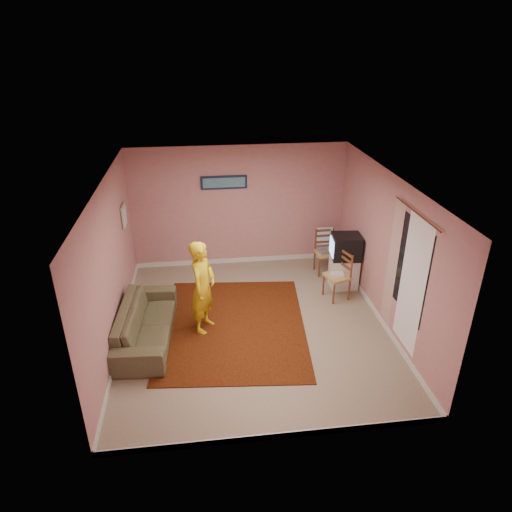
{
  "coord_description": "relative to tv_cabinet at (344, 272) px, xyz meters",
  "views": [
    {
      "loc": [
        -0.79,
        -6.56,
        4.57
      ],
      "look_at": [
        0.12,
        0.6,
        1.05
      ],
      "focal_mm": 32.0,
      "sensor_mm": 36.0,
      "label": 1
    }
  ],
  "objects": [
    {
      "name": "person",
      "position": [
        -2.78,
        -1.13,
        0.5
      ],
      "size": [
        0.6,
        0.7,
        1.63
      ],
      "primitive_type": "imported",
      "rotation": [
        0.0,
        0.0,
        1.14
      ],
      "color": "gold",
      "rests_on": "ground"
    },
    {
      "name": "window",
      "position": [
        0.29,
        -2.06,
        1.13
      ],
      "size": [
        0.01,
        1.1,
        1.5
      ],
      "primitive_type": "cube",
      "color": "black",
      "rests_on": "wall_right"
    },
    {
      "name": "ceiling",
      "position": [
        -1.95,
        -1.16,
        2.28
      ],
      "size": [
        4.5,
        5.0,
        0.02
      ],
      "primitive_type": "cube",
      "color": "white",
      "rests_on": "wall_back"
    },
    {
      "name": "baseboard_back",
      "position": [
        -1.95,
        1.33,
        -0.27
      ],
      "size": [
        4.5,
        0.02,
        0.1
      ],
      "primitive_type": "cube",
      "color": "silver",
      "rests_on": "ground"
    },
    {
      "name": "tv_cabinet",
      "position": [
        0.0,
        0.0,
        0.0
      ],
      "size": [
        0.5,
        0.45,
        0.64
      ],
      "primitive_type": "cube",
      "color": "white",
      "rests_on": "ground"
    },
    {
      "name": "baseboard_right",
      "position": [
        0.29,
        -1.16,
        -0.27
      ],
      "size": [
        0.02,
        5.0,
        0.1
      ],
      "primitive_type": "cube",
      "color": "silver",
      "rests_on": "ground"
    },
    {
      "name": "wall_right",
      "position": [
        0.3,
        -1.16,
        0.98
      ],
      "size": [
        0.02,
        5.0,
        2.6
      ],
      "primitive_type": "cube",
      "color": "#BD7C80",
      "rests_on": "ground"
    },
    {
      "name": "area_rug",
      "position": [
        -2.3,
        -1.13,
        -0.31
      ],
      "size": [
        2.72,
        3.27,
        0.02
      ],
      "primitive_type": "cube",
      "rotation": [
        0.0,
        0.0,
        -0.09
      ],
      "color": "black",
      "rests_on": "ground"
    },
    {
      "name": "picture_back",
      "position": [
        -2.25,
        1.3,
        1.53
      ],
      "size": [
        0.95,
        0.04,
        0.28
      ],
      "color": "#121732",
      "rests_on": "wall_back"
    },
    {
      "name": "wall_left",
      "position": [
        -4.2,
        -1.16,
        0.98
      ],
      "size": [
        0.02,
        5.0,
        2.6
      ],
      "primitive_type": "cube",
      "color": "#BD7C80",
      "rests_on": "ground"
    },
    {
      "name": "wall_back",
      "position": [
        -1.95,
        1.34,
        0.98
      ],
      "size": [
        4.5,
        0.02,
        2.6
      ],
      "primitive_type": "cube",
      "color": "#BD7C80",
      "rests_on": "ground"
    },
    {
      "name": "crt_tv",
      "position": [
        -0.01,
        0.0,
        0.55
      ],
      "size": [
        0.6,
        0.54,
        0.47
      ],
      "rotation": [
        0.0,
        0.0,
        -0.1
      ],
      "color": "black",
      "rests_on": "tv_cabinet"
    },
    {
      "name": "wall_front",
      "position": [
        -1.95,
        -3.66,
        0.98
      ],
      "size": [
        4.5,
        0.02,
        2.6
      ],
      "primitive_type": "cube",
      "color": "#BD7C80",
      "rests_on": "ground"
    },
    {
      "name": "sofa",
      "position": [
        -3.75,
        -1.29,
        -0.02
      ],
      "size": [
        0.93,
        2.12,
        0.6
      ],
      "primitive_type": "imported",
      "rotation": [
        0.0,
        0.0,
        1.51
      ],
      "color": "brown",
      "rests_on": "ground"
    },
    {
      "name": "curtain_floral",
      "position": [
        0.26,
        -1.51,
        0.93
      ],
      "size": [
        0.01,
        0.35,
        2.1
      ],
      "primitive_type": "cube",
      "color": "beige",
      "rests_on": "wall_right"
    },
    {
      "name": "blue_throw",
      "position": [
        -0.21,
        0.8,
        0.44
      ],
      "size": [
        0.35,
        0.04,
        0.37
      ],
      "primitive_type": "cube",
      "color": "#93C6F1",
      "rests_on": "chair_a"
    },
    {
      "name": "picture_left",
      "position": [
        -4.17,
        0.44,
        1.23
      ],
      "size": [
        0.04,
        0.38,
        0.42
      ],
      "color": "tan",
      "rests_on": "wall_left"
    },
    {
      "name": "ground",
      "position": [
        -1.95,
        -1.16,
        -0.32
      ],
      "size": [
        5.0,
        5.0,
        0.0
      ],
      "primitive_type": "plane",
      "color": "gray",
      "rests_on": "ground"
    },
    {
      "name": "dvd_player",
      "position": [
        -0.21,
        0.61,
        0.19
      ],
      "size": [
        0.41,
        0.34,
        0.06
      ],
      "primitive_type": "cube",
      "rotation": [
        0.0,
        0.0,
        0.27
      ],
      "color": "#B3B3B8",
      "rests_on": "chair_a"
    },
    {
      "name": "baseboard_front",
      "position": [
        -1.95,
        -3.65,
        -0.27
      ],
      "size": [
        4.5,
        0.02,
        0.1
      ],
      "primitive_type": "cube",
      "color": "silver",
      "rests_on": "ground"
    },
    {
      "name": "curtain_rod",
      "position": [
        0.25,
        -2.06,
        2.0
      ],
      "size": [
        0.02,
        1.4,
        0.02
      ],
      "primitive_type": "cylinder",
      "rotation": [
        1.57,
        0.0,
        0.0
      ],
      "color": "brown",
      "rests_on": "wall_right"
    },
    {
      "name": "game_console",
      "position": [
        -0.26,
        -0.42,
        0.19
      ],
      "size": [
        0.24,
        0.18,
        0.05
      ],
      "primitive_type": "cube",
      "rotation": [
        0.0,
        0.0,
        -0.04
      ],
      "color": "silver",
      "rests_on": "chair_b"
    },
    {
      "name": "curtain_sheer",
      "position": [
        0.28,
        -2.21,
        0.93
      ],
      "size": [
        0.01,
        0.75,
        2.1
      ],
      "primitive_type": "cube",
      "color": "white",
      "rests_on": "wall_right"
    },
    {
      "name": "baseboard_left",
      "position": [
        -4.19,
        -1.16,
        -0.27
      ],
      "size": [
        0.02,
        5.0,
        0.1
      ],
      "primitive_type": "cube",
      "color": "silver",
      "rests_on": "ground"
    },
    {
      "name": "chair_a",
      "position": [
        -0.21,
        0.61,
        0.26
      ],
      "size": [
        0.44,
        0.42,
        0.51
      ],
      "rotation": [
        0.0,
        0.0,
        0.05
      ],
      "color": "tan",
      "rests_on": "ground"
    },
    {
      "name": "chair_b",
      "position": [
        -0.26,
        -0.42,
        0.26
      ],
      "size": [
        0.51,
        0.52,
        0.51
      ],
      "rotation": [
        0.0,
        0.0,
        -1.28
      ],
      "color": "tan",
      "rests_on": "ground"
    }
  ]
}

